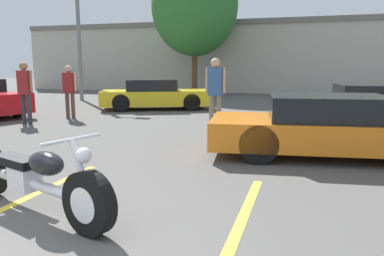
{
  "coord_description": "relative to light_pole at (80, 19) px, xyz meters",
  "views": [
    {
      "loc": [
        2.84,
        -1.67,
        1.67
      ],
      "look_at": [
        1.34,
        3.29,
        0.8
      ],
      "focal_mm": 35.0,
      "sensor_mm": 36.0,
      "label": 1
    }
  ],
  "objects": [
    {
      "name": "spectator_by_show_car",
      "position": [
        2.72,
        -7.09,
        -2.78
      ],
      "size": [
        0.52,
        0.23,
        1.77
      ],
      "color": "#333338",
      "rests_on": "ground"
    },
    {
      "name": "spectator_midground",
      "position": [
        3.25,
        -5.75,
        -2.84
      ],
      "size": [
        0.52,
        0.22,
        1.68
      ],
      "color": "brown",
      "rests_on": "ground"
    },
    {
      "name": "far_building",
      "position": [
        7.54,
        8.83,
        -1.5
      ],
      "size": [
        32.0,
        4.2,
        4.4
      ],
      "color": "#B2AD9E",
      "rests_on": "ground"
    },
    {
      "name": "tree_background",
      "position": [
        4.19,
        5.03,
        1.16
      ],
      "size": [
        4.88,
        4.88,
        7.81
      ],
      "color": "brown",
      "rests_on": "ground"
    },
    {
      "name": "motorcycle",
      "position": [
        7.45,
        -12.55,
        -3.44
      ],
      "size": [
        2.55,
        1.1,
        0.96
      ],
      "rotation": [
        0.0,
        0.0,
        -0.33
      ],
      "color": "black",
      "rests_on": "ground"
    },
    {
      "name": "parked_car_mid_right_row",
      "position": [
        12.51,
        -3.48,
        -3.3
      ],
      "size": [
        4.82,
        2.44,
        1.1
      ],
      "rotation": [
        0.0,
        0.0,
        0.14
      ],
      "color": "black",
      "rests_on": "ground"
    },
    {
      "name": "spectator_near_motorcycle",
      "position": [
        8.16,
        -6.51,
        -2.72
      ],
      "size": [
        0.52,
        0.24,
        1.86
      ],
      "color": "gray",
      "rests_on": "ground"
    },
    {
      "name": "show_car_hood_open",
      "position": [
        10.98,
        -8.67,
        -3.27
      ],
      "size": [
        4.8,
        2.37,
        2.02
      ],
      "rotation": [
        0.0,
        0.0,
        0.13
      ],
      "color": "orange",
      "rests_on": "ground"
    },
    {
      "name": "parked_car_mid_left_row",
      "position": [
        4.83,
        -2.52,
        -3.29
      ],
      "size": [
        4.5,
        3.24,
        1.15
      ],
      "rotation": [
        0.0,
        0.0,
        0.41
      ],
      "color": "yellow",
      "rests_on": "ground"
    },
    {
      "name": "light_pole",
      "position": [
        0.0,
        0.0,
        0.0
      ],
      "size": [
        1.21,
        0.28,
        6.92
      ],
      "color": "slate",
      "rests_on": "ground"
    }
  ]
}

